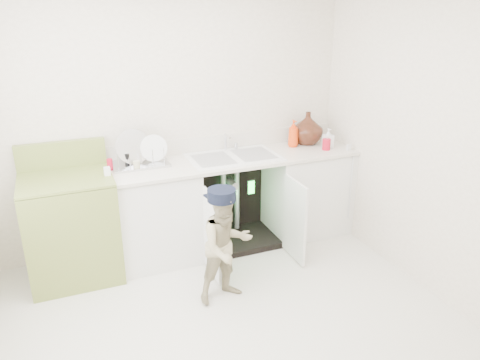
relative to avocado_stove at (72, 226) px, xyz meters
name	(u,v)px	position (x,y,z in m)	size (l,w,h in m)	color
ground	(225,327)	(0.95, -1.18, -0.47)	(3.50, 3.50, 0.00)	beige
room_shell	(223,170)	(0.95, -1.18, 0.78)	(6.00, 5.50, 1.26)	#EFE3CD
counter_run	(236,198)	(1.53, 0.03, 0.00)	(2.44, 1.02, 1.23)	white
avocado_stove	(72,226)	(0.00, 0.00, 0.00)	(0.74, 0.65, 1.15)	olive
repair_worker	(226,245)	(1.10, -0.82, 0.01)	(0.72, 0.72, 0.95)	tan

